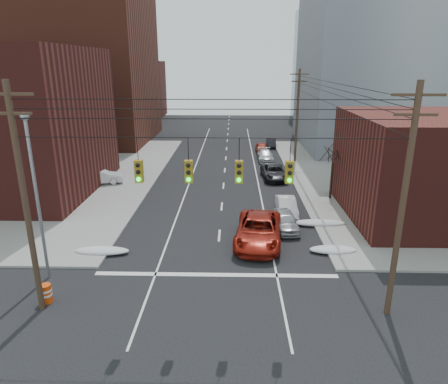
{
  "coord_description": "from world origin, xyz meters",
  "views": [
    {
      "loc": [
        0.94,
        -13.87,
        11.65
      ],
      "look_at": [
        0.32,
        12.75,
        3.0
      ],
      "focal_mm": 32.0,
      "sensor_mm": 36.0,
      "label": 1
    }
  ],
  "objects_px": {
    "parked_car_d": "(265,156)",
    "lot_car_d": "(63,165)",
    "parked_car_e": "(262,148)",
    "red_pickup": "(259,230)",
    "parked_car_a": "(286,221)",
    "parked_car_b": "(287,206)",
    "parked_car_f": "(271,143)",
    "lot_car_c": "(42,180)",
    "lot_car_a": "(100,177)",
    "construction_barrel": "(46,293)",
    "parked_car_c": "(274,172)",
    "lot_car_b": "(77,174)"
  },
  "relations": [
    {
      "from": "construction_barrel",
      "to": "lot_car_b",
      "type": "bearing_deg",
      "value": 106.74
    },
    {
      "from": "parked_car_b",
      "to": "lot_car_a",
      "type": "height_order",
      "value": "lot_car_a"
    },
    {
      "from": "lot_car_c",
      "to": "lot_car_d",
      "type": "distance_m",
      "value": 5.67
    },
    {
      "from": "lot_car_c",
      "to": "parked_car_e",
      "type": "bearing_deg",
      "value": -32.95
    },
    {
      "from": "parked_car_a",
      "to": "lot_car_a",
      "type": "height_order",
      "value": "lot_car_a"
    },
    {
      "from": "red_pickup",
      "to": "lot_car_a",
      "type": "xyz_separation_m",
      "value": [
        -14.95,
        13.06,
        -0.03
      ]
    },
    {
      "from": "red_pickup",
      "to": "parked_car_f",
      "type": "bearing_deg",
      "value": 89.97
    },
    {
      "from": "red_pickup",
      "to": "parked_car_b",
      "type": "distance_m",
      "value": 6.03
    },
    {
      "from": "parked_car_a",
      "to": "parked_car_c",
      "type": "xyz_separation_m",
      "value": [
        0.45,
        13.35,
        0.05
      ]
    },
    {
      "from": "parked_car_a",
      "to": "lot_car_d",
      "type": "relative_size",
      "value": 0.94
    },
    {
      "from": "parked_car_d",
      "to": "parked_car_e",
      "type": "distance_m",
      "value": 4.62
    },
    {
      "from": "parked_car_b",
      "to": "parked_car_c",
      "type": "relative_size",
      "value": 0.78
    },
    {
      "from": "parked_car_a",
      "to": "lot_car_c",
      "type": "relative_size",
      "value": 0.83
    },
    {
      "from": "parked_car_a",
      "to": "parked_car_b",
      "type": "distance_m",
      "value": 3.19
    },
    {
      "from": "parked_car_b",
      "to": "construction_barrel",
      "type": "xyz_separation_m",
      "value": [
        -13.77,
        -12.81,
        -0.16
      ]
    },
    {
      "from": "parked_car_a",
      "to": "parked_car_b",
      "type": "bearing_deg",
      "value": 77.32
    },
    {
      "from": "parked_car_d",
      "to": "construction_barrel",
      "type": "height_order",
      "value": "parked_car_d"
    },
    {
      "from": "parked_car_f",
      "to": "lot_car_b",
      "type": "height_order",
      "value": "lot_car_b"
    },
    {
      "from": "lot_car_c",
      "to": "lot_car_a",
      "type": "bearing_deg",
      "value": -56.01
    },
    {
      "from": "red_pickup",
      "to": "parked_car_f",
      "type": "xyz_separation_m",
      "value": [
        3.71,
        32.38,
        -0.27
      ]
    },
    {
      "from": "lot_car_d",
      "to": "construction_barrel",
      "type": "bearing_deg",
      "value": -156.71
    },
    {
      "from": "parked_car_e",
      "to": "lot_car_b",
      "type": "bearing_deg",
      "value": -144.64
    },
    {
      "from": "parked_car_e",
      "to": "lot_car_d",
      "type": "xyz_separation_m",
      "value": [
        -22.6,
        -10.93,
        0.19
      ]
    },
    {
      "from": "parked_car_c",
      "to": "parked_car_f",
      "type": "xyz_separation_m",
      "value": [
        1.15,
        16.74,
        -0.09
      ]
    },
    {
      "from": "parked_car_a",
      "to": "lot_car_b",
      "type": "distance_m",
      "value": 22.93
    },
    {
      "from": "parked_car_b",
      "to": "red_pickup",
      "type": "bearing_deg",
      "value": -115.99
    },
    {
      "from": "lot_car_d",
      "to": "construction_barrel",
      "type": "distance_m",
      "value": 26.51
    },
    {
      "from": "parked_car_d",
      "to": "parked_car_a",
      "type": "bearing_deg",
      "value": -90.88
    },
    {
      "from": "lot_car_a",
      "to": "construction_barrel",
      "type": "height_order",
      "value": "lot_car_a"
    },
    {
      "from": "red_pickup",
      "to": "parked_car_f",
      "type": "height_order",
      "value": "red_pickup"
    },
    {
      "from": "red_pickup",
      "to": "parked_car_d",
      "type": "height_order",
      "value": "red_pickup"
    },
    {
      "from": "construction_barrel",
      "to": "lot_car_d",
      "type": "bearing_deg",
      "value": 110.53
    },
    {
      "from": "parked_car_d",
      "to": "construction_barrel",
      "type": "bearing_deg",
      "value": -113.86
    },
    {
      "from": "red_pickup",
      "to": "parked_car_f",
      "type": "distance_m",
      "value": 32.6
    },
    {
      "from": "lot_car_b",
      "to": "construction_barrel",
      "type": "bearing_deg",
      "value": -175.7
    },
    {
      "from": "parked_car_d",
      "to": "parked_car_f",
      "type": "relative_size",
      "value": 1.21
    },
    {
      "from": "red_pickup",
      "to": "parked_car_c",
      "type": "bearing_deg",
      "value": 87.21
    },
    {
      "from": "parked_car_c",
      "to": "lot_car_d",
      "type": "height_order",
      "value": "lot_car_d"
    },
    {
      "from": "red_pickup",
      "to": "parked_car_e",
      "type": "height_order",
      "value": "red_pickup"
    },
    {
      "from": "red_pickup",
      "to": "lot_car_c",
      "type": "bearing_deg",
      "value": 156.21
    },
    {
      "from": "parked_car_c",
      "to": "lot_car_c",
      "type": "relative_size",
      "value": 1.09
    },
    {
      "from": "lot_car_b",
      "to": "lot_car_a",
      "type": "bearing_deg",
      "value": -121.6
    },
    {
      "from": "parked_car_d",
      "to": "lot_car_d",
      "type": "xyz_separation_m",
      "value": [
        -22.74,
        -6.31,
        0.19
      ]
    },
    {
      "from": "parked_car_a",
      "to": "parked_car_b",
      "type": "relative_size",
      "value": 0.97
    },
    {
      "from": "parked_car_d",
      "to": "parked_car_e",
      "type": "relative_size",
      "value": 1.16
    },
    {
      "from": "red_pickup",
      "to": "lot_car_d",
      "type": "height_order",
      "value": "red_pickup"
    },
    {
      "from": "parked_car_a",
      "to": "lot_car_d",
      "type": "bearing_deg",
      "value": 141.86
    },
    {
      "from": "parked_car_c",
      "to": "parked_car_f",
      "type": "height_order",
      "value": "parked_car_c"
    },
    {
      "from": "parked_car_c",
      "to": "construction_barrel",
      "type": "xyz_separation_m",
      "value": [
        -13.75,
        -23.01,
        -0.21
      ]
    },
    {
      "from": "parked_car_e",
      "to": "lot_car_d",
      "type": "distance_m",
      "value": 25.1
    }
  ]
}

